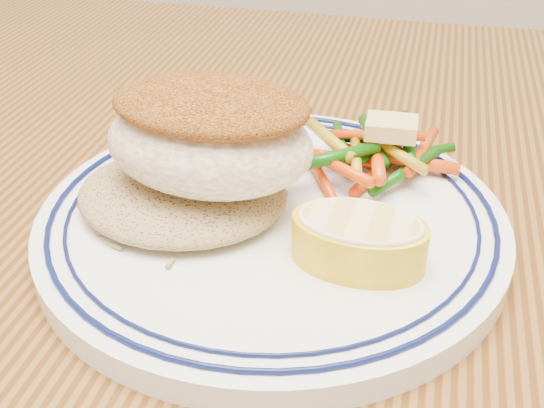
{
  "coord_description": "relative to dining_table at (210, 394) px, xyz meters",
  "views": [
    {
      "loc": [
        0.1,
        -0.27,
        0.97
      ],
      "look_at": [
        0.03,
        0.04,
        0.77
      ],
      "focal_mm": 45.0,
      "sensor_mm": 36.0,
      "label": 1
    }
  ],
  "objects": [
    {
      "name": "lemon_wedge",
      "position": [
        0.08,
        0.0,
        0.13
      ],
      "size": [
        0.07,
        0.06,
        0.03
      ],
      "color": "yellow",
      "rests_on": "plate"
    },
    {
      "name": "dining_table",
      "position": [
        0.0,
        0.0,
        0.0
      ],
      "size": [
        1.5,
        0.9,
        0.75
      ],
      "color": "#502E10",
      "rests_on": "ground"
    },
    {
      "name": "vegetable_pile",
      "position": [
        0.08,
        0.09,
        0.12
      ],
      "size": [
        0.11,
        0.1,
        0.03
      ],
      "color": "#E13F0B",
      "rests_on": "plate"
    },
    {
      "name": "butter_pat",
      "position": [
        0.09,
        0.09,
        0.14
      ],
      "size": [
        0.03,
        0.02,
        0.01
      ],
      "primitive_type": "cube",
      "rotation": [
        0.0,
        0.0,
        0.03
      ],
      "color": "#E2CB6E",
      "rests_on": "vegetable_pile"
    },
    {
      "name": "plate",
      "position": [
        0.03,
        0.04,
        0.11
      ],
      "size": [
        0.26,
        0.26,
        0.02
      ],
      "color": "white",
      "rests_on": "dining_table"
    },
    {
      "name": "fish_fillet",
      "position": [
        -0.0,
        0.04,
        0.16
      ],
      "size": [
        0.12,
        0.09,
        0.06
      ],
      "color": "#F3E2C9",
      "rests_on": "rice_pilaf"
    },
    {
      "name": "rice_pilaf",
      "position": [
        -0.02,
        0.03,
        0.12
      ],
      "size": [
        0.12,
        0.1,
        0.02
      ],
      "primitive_type": "ellipsoid",
      "color": "#957A4A",
      "rests_on": "plate"
    }
  ]
}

